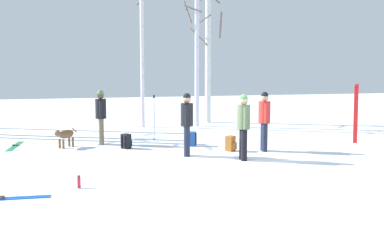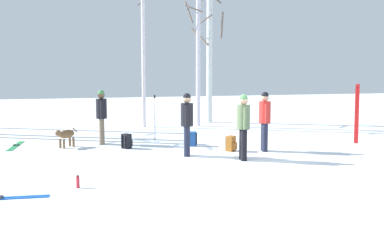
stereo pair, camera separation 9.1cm
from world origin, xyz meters
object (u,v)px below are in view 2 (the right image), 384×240
object	(u,v)px
ski_pair_planted_0	(357,114)
ski_poles_0	(155,117)
person_2	(243,123)
backpack_1	(231,144)
birch_tree_3	(143,30)
person_3	(187,120)
backpack_0	(127,141)
person_1	(265,117)
birch_tree_4	(198,38)
person_0	(101,113)
dog	(66,135)
water_bottle_0	(78,182)
birch_tree_5	(210,50)
ski_pair_lying_0	(16,146)
backpack_2	(192,139)

from	to	relation	value
ski_pair_planted_0	ski_poles_0	distance (m)	6.49
person_2	backpack_1	world-z (taller)	person_2
ski_poles_0	backpack_1	size ratio (longest dim) A/B	3.47
ski_poles_0	birch_tree_3	bearing A→B (deg)	84.54
person_3	ski_pair_planted_0	size ratio (longest dim) A/B	0.90
backpack_0	person_2	bearing A→B (deg)	-45.48
person_1	birch_tree_4	distance (m)	6.86
person_0	birch_tree_4	distance (m)	6.31
dog	backpack_0	bearing A→B (deg)	-20.85
person_2	backpack_1	bearing A→B (deg)	81.82
ski_pair_planted_0	water_bottle_0	size ratio (longest dim) A/B	7.46
person_0	birch_tree_5	world-z (taller)	birch_tree_5
person_2	ski_pair_lying_0	xyz separation A→B (m)	(-5.86, 4.07, -0.97)
birch_tree_5	ski_poles_0	bearing A→B (deg)	-125.84
person_1	ski_poles_0	xyz separation A→B (m)	(-2.65, 2.70, -0.17)
person_3	backpack_2	size ratio (longest dim) A/B	3.90
person_1	birch_tree_4	world-z (taller)	birch_tree_4
backpack_0	birch_tree_5	world-z (taller)	birch_tree_5
water_bottle_0	person_3	bearing A→B (deg)	42.07
person_1	birch_tree_5	size ratio (longest dim) A/B	0.26
person_1	backpack_2	world-z (taller)	person_1
dog	birch_tree_3	world-z (taller)	birch_tree_3
person_3	ski_pair_planted_0	xyz separation A→B (m)	(5.79, 0.59, -0.04)
person_3	birch_tree_4	size ratio (longest dim) A/B	0.24
ski_pair_planted_0	ski_pair_lying_0	size ratio (longest dim) A/B	1.02
water_bottle_0	birch_tree_4	size ratio (longest dim) A/B	0.04
water_bottle_0	birch_tree_4	distance (m)	11.14
person_2	backpack_0	bearing A→B (deg)	134.52
ski_pair_lying_0	birch_tree_3	size ratio (longest dim) A/B	0.25
person_2	ski_pair_planted_0	size ratio (longest dim) A/B	0.90
birch_tree_3	birch_tree_5	world-z (taller)	birch_tree_3
ski_pair_lying_0	birch_tree_5	bearing A→B (deg)	30.35
backpack_1	person_1	bearing A→B (deg)	-16.34
person_2	birch_tree_3	distance (m)	8.40
backpack_2	water_bottle_0	size ratio (longest dim) A/B	1.73
ski_pair_lying_0	backpack_1	bearing A→B (deg)	-24.11
water_bottle_0	person_0	bearing A→B (deg)	79.73
person_0	ski_pair_planted_0	distance (m)	8.10
ski_pair_lying_0	backpack_0	size ratio (longest dim) A/B	4.21
person_3	ski_pair_lying_0	bearing A→B (deg)	146.36
dog	birch_tree_5	distance (m)	8.76
dog	backpack_2	bearing A→B (deg)	-11.88
ski_pair_planted_0	backpack_2	xyz separation A→B (m)	(-5.18, 0.97, -0.73)
ski_poles_0	person_1	bearing A→B (deg)	-45.47
person_1	birch_tree_5	xyz separation A→B (m)	(0.87, 7.57, 2.24)
ski_poles_0	water_bottle_0	world-z (taller)	ski_poles_0
person_2	ski_pair_planted_0	distance (m)	4.83
ski_poles_0	birch_tree_3	size ratio (longest dim) A/B	0.20
person_2	ski_pair_planted_0	xyz separation A→B (m)	(4.56, 1.59, -0.04)
ski_pair_lying_0	water_bottle_0	world-z (taller)	water_bottle_0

